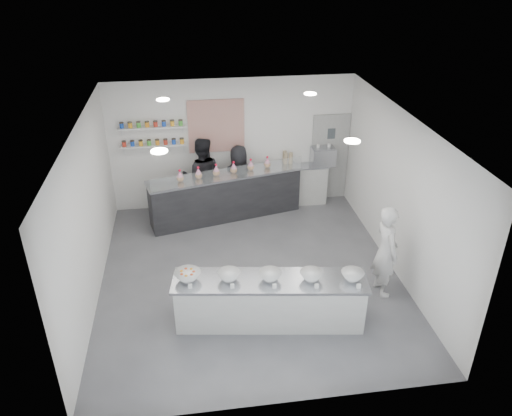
{
  "coord_description": "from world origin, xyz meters",
  "views": [
    {
      "loc": [
        -0.99,
        -7.65,
        5.57
      ],
      "look_at": [
        0.17,
        0.4,
        1.21
      ],
      "focal_mm": 35.0,
      "sensor_mm": 36.0,
      "label": 1
    }
  ],
  "objects_px": {
    "staff_right": "(239,179)",
    "espresso_ledge": "(299,185)",
    "espresso_machine": "(323,156)",
    "woman_prep": "(386,251)",
    "staff_left": "(202,177)",
    "back_bar": "(226,196)",
    "prep_counter": "(270,301)"
  },
  "relations": [
    {
      "from": "back_bar",
      "to": "woman_prep",
      "type": "xyz_separation_m",
      "value": [
        2.5,
        -3.13,
        0.32
      ]
    },
    {
      "from": "prep_counter",
      "to": "woman_prep",
      "type": "height_order",
      "value": "woman_prep"
    },
    {
      "from": "prep_counter",
      "to": "staff_left",
      "type": "distance_m",
      "value": 4.06
    },
    {
      "from": "woman_prep",
      "to": "prep_counter",
      "type": "bearing_deg",
      "value": 99.7
    },
    {
      "from": "staff_right",
      "to": "espresso_ledge",
      "type": "bearing_deg",
      "value": -178.42
    },
    {
      "from": "espresso_machine",
      "to": "staff_right",
      "type": "relative_size",
      "value": 0.34
    },
    {
      "from": "woman_prep",
      "to": "staff_left",
      "type": "distance_m",
      "value": 4.54
    },
    {
      "from": "prep_counter",
      "to": "back_bar",
      "type": "bearing_deg",
      "value": 104.14
    },
    {
      "from": "back_bar",
      "to": "staff_right",
      "type": "height_order",
      "value": "staff_right"
    },
    {
      "from": "espresso_machine",
      "to": "staff_right",
      "type": "distance_m",
      "value": 2.02
    },
    {
      "from": "prep_counter",
      "to": "espresso_machine",
      "type": "distance_m",
      "value": 4.61
    },
    {
      "from": "prep_counter",
      "to": "back_bar",
      "type": "height_order",
      "value": "back_bar"
    },
    {
      "from": "staff_left",
      "to": "staff_right",
      "type": "height_order",
      "value": "staff_left"
    },
    {
      "from": "woman_prep",
      "to": "espresso_ledge",
      "type": "bearing_deg",
      "value": 7.16
    },
    {
      "from": "espresso_machine",
      "to": "woman_prep",
      "type": "bearing_deg",
      "value": -87.2
    },
    {
      "from": "back_bar",
      "to": "staff_left",
      "type": "height_order",
      "value": "staff_left"
    },
    {
      "from": "prep_counter",
      "to": "woman_prep",
      "type": "distance_m",
      "value": 2.22
    },
    {
      "from": "espresso_machine",
      "to": "staff_left",
      "type": "height_order",
      "value": "staff_left"
    },
    {
      "from": "back_bar",
      "to": "staff_right",
      "type": "xyz_separation_m",
      "value": [
        0.34,
        0.28,
        0.26
      ]
    },
    {
      "from": "espresso_ledge",
      "to": "staff_left",
      "type": "relative_size",
      "value": 0.71
    },
    {
      "from": "prep_counter",
      "to": "espresso_machine",
      "type": "height_order",
      "value": "espresso_machine"
    },
    {
      "from": "staff_right",
      "to": "woman_prep",
      "type": "bearing_deg",
      "value": 116.79
    },
    {
      "from": "woman_prep",
      "to": "staff_left",
      "type": "height_order",
      "value": "staff_left"
    },
    {
      "from": "back_bar",
      "to": "espresso_machine",
      "type": "height_order",
      "value": "espresso_machine"
    },
    {
      "from": "espresso_ledge",
      "to": "staff_right",
      "type": "xyz_separation_m",
      "value": [
        -1.45,
        -0.18,
        0.32
      ]
    },
    {
      "from": "woman_prep",
      "to": "staff_left",
      "type": "bearing_deg",
      "value": 37.18
    },
    {
      "from": "back_bar",
      "to": "staff_left",
      "type": "bearing_deg",
      "value": 136.73
    },
    {
      "from": "staff_right",
      "to": "staff_left",
      "type": "bearing_deg",
      "value": -5.51
    },
    {
      "from": "woman_prep",
      "to": "staff_left",
      "type": "xyz_separation_m",
      "value": [
        -2.99,
        3.41,
        0.06
      ]
    },
    {
      "from": "staff_left",
      "to": "staff_right",
      "type": "bearing_deg",
      "value": -175.17
    },
    {
      "from": "prep_counter",
      "to": "staff_left",
      "type": "bearing_deg",
      "value": 110.73
    },
    {
      "from": "espresso_machine",
      "to": "back_bar",
      "type": "bearing_deg",
      "value": -168.69
    }
  ]
}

